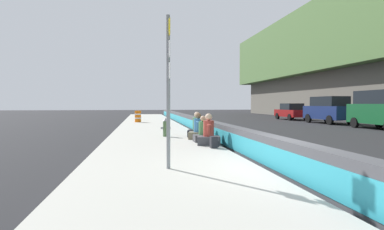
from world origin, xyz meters
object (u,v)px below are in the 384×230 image
at_px(route_sign_post, 168,80).
at_px(parked_car_midline, 291,111).
at_px(seated_person_middle, 203,134).
at_px(construction_barrel, 138,116).
at_px(seated_person_foreground, 209,135).
at_px(seated_person_far, 197,129).
at_px(parked_car_fourth, 329,110).
at_px(backpack, 214,142).
at_px(fire_hydrant, 166,127).
at_px(seated_person_rear, 198,131).

distance_m(route_sign_post, parked_car_midline, 28.13).
xyz_separation_m(seated_person_middle, construction_barrel, (14.40, 2.75, 0.15)).
distance_m(seated_person_foreground, seated_person_middle, 0.95).
relative_size(seated_person_far, parked_car_fourth, 0.24).
bearing_deg(parked_car_fourth, construction_barrel, 81.97).
bearing_deg(backpack, seated_person_far, -1.03).
distance_m(seated_person_far, backpack, 3.82).
height_order(construction_barrel, parked_car_midline, parked_car_midline).
relative_size(route_sign_post, seated_person_middle, 3.43).
bearing_deg(seated_person_far, seated_person_middle, 177.33).
distance_m(seated_person_middle, backpack, 1.84).
height_order(parked_car_fourth, parked_car_midline, parked_car_fourth).
xyz_separation_m(fire_hydrant, construction_barrel, (12.10, 1.40, 0.03)).
bearing_deg(parked_car_fourth, seated_person_far, 127.91).
relative_size(fire_hydrant, seated_person_foreground, 0.75).
xyz_separation_m(seated_person_far, parked_car_fourth, (10.18, -13.07, 0.68)).
xyz_separation_m(route_sign_post, seated_person_middle, (5.10, -1.82, -1.77)).
height_order(seated_person_foreground, seated_person_middle, seated_person_foreground).
bearing_deg(seated_person_rear, seated_person_middle, -179.20).
distance_m(seated_person_rear, construction_barrel, 13.63).
distance_m(seated_person_middle, parked_car_midline, 22.83).
distance_m(seated_person_far, parked_car_fourth, 16.58).
xyz_separation_m(fire_hydrant, seated_person_rear, (-1.26, -1.33, -0.09)).
relative_size(seated_person_foreground, seated_person_middle, 1.11).
relative_size(seated_person_middle, backpack, 2.62).
bearing_deg(seated_person_foreground, seated_person_middle, 1.46).
bearing_deg(seated_person_rear, route_sign_post, 163.60).
bearing_deg(seated_person_far, backpack, 178.97).
distance_m(route_sign_post, parked_car_fourth, 22.88).
height_order(fire_hydrant, parked_car_midline, parked_car_midline).
bearing_deg(seated_person_far, route_sign_post, 164.86).
distance_m(construction_barrel, parked_car_fourth, 16.08).
height_order(route_sign_post, construction_barrel, route_sign_post).
distance_m(seated_person_rear, backpack, 2.88).
xyz_separation_m(backpack, parked_car_fourth, (13.99, -13.14, 0.85)).
bearing_deg(parked_car_midline, backpack, 147.63).
relative_size(fire_hydrant, seated_person_middle, 0.84).
height_order(fire_hydrant, seated_person_rear, seated_person_rear).
bearing_deg(backpack, seated_person_foreground, -0.06).
xyz_separation_m(fire_hydrant, parked_car_fourth, (9.85, -14.51, 0.60)).
height_order(seated_person_middle, parked_car_midline, parked_car_midline).
distance_m(route_sign_post, seated_person_rear, 6.64).
distance_m(seated_person_middle, seated_person_rear, 1.05).
bearing_deg(parked_car_fourth, backpack, 136.80).
bearing_deg(seated_person_middle, parked_car_fourth, -47.27).
xyz_separation_m(backpack, construction_barrel, (16.24, 2.77, 0.28)).
relative_size(route_sign_post, parked_car_midline, 0.80).
relative_size(fire_hydrant, seated_person_rear, 0.77).
height_order(seated_person_foreground, parked_car_midline, parked_car_midline).
relative_size(fire_hydrant, parked_car_midline, 0.20).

